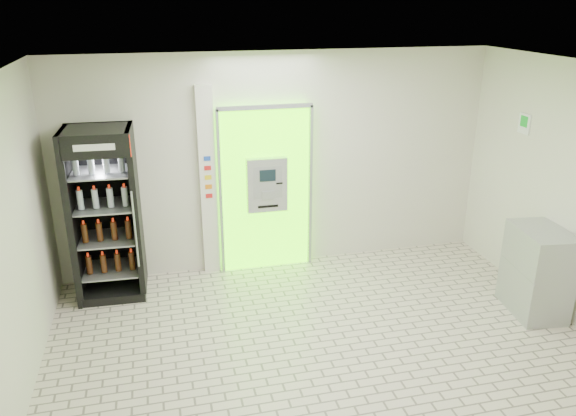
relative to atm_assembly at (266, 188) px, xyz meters
name	(u,v)px	position (x,y,z in m)	size (l,w,h in m)	color
ground	(331,361)	(0.20, -2.41, -1.17)	(6.00, 6.00, 0.00)	#C1B3A0
room_shell	(336,198)	(0.20, -2.41, 0.67)	(6.00, 6.00, 6.00)	beige
atm_assembly	(266,188)	(0.00, 0.00, 0.00)	(1.30, 0.24, 2.33)	#50FB00
pillar	(208,183)	(-0.78, 0.04, 0.13)	(0.22, 0.11, 2.60)	silver
beverage_cooler	(106,217)	(-2.10, -0.28, -0.12)	(0.85, 0.79, 2.18)	black
steel_cabinet	(537,271)	(2.92, -2.02, -0.63)	(0.64, 0.87, 1.08)	#A0A2A7
exit_sign	(524,124)	(3.19, -1.01, 0.95)	(0.02, 0.22, 0.26)	white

